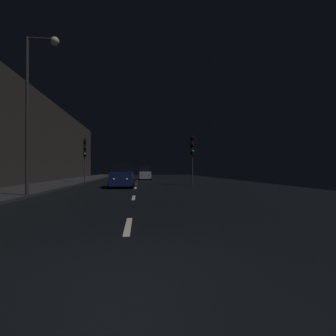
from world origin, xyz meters
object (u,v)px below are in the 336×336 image
object	(u,v)px
car_approaching_headlights	(122,176)
car_distant_taillights	(145,174)
traffic_light_far_right	(192,149)
streetlamp_overhead	(35,93)
traffic_light_far_left	(85,151)

from	to	relation	value
car_approaching_headlights	car_distant_taillights	xyz separation A→B (m)	(2.26, 15.67, -0.08)
traffic_light_far_right	car_distant_taillights	distance (m)	13.87
traffic_light_far_right	streetlamp_overhead	size ratio (longest dim) A/B	0.56
traffic_light_far_left	streetlamp_overhead	world-z (taller)	streetlamp_overhead
car_approaching_headlights	car_distant_taillights	world-z (taller)	car_approaching_headlights
car_approaching_headlights	car_distant_taillights	size ratio (longest dim) A/B	1.09
traffic_light_far_right	car_distant_taillights	bearing A→B (deg)	-165.65
car_approaching_headlights	car_distant_taillights	bearing A→B (deg)	171.79
traffic_light_far_left	car_distant_taillights	world-z (taller)	traffic_light_far_left
traffic_light_far_right	streetlamp_overhead	world-z (taller)	streetlamp_overhead
streetlamp_overhead	car_approaching_headlights	size ratio (longest dim) A/B	2.05
traffic_light_far_left	car_approaching_headlights	bearing A→B (deg)	23.09
streetlamp_overhead	car_distant_taillights	xyz separation A→B (m)	(6.30, 23.14, -4.64)
traffic_light_far_right	traffic_light_far_left	xyz separation A→B (m)	(-10.73, 3.49, -0.09)
traffic_light_far_right	traffic_light_far_left	distance (m)	11.28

